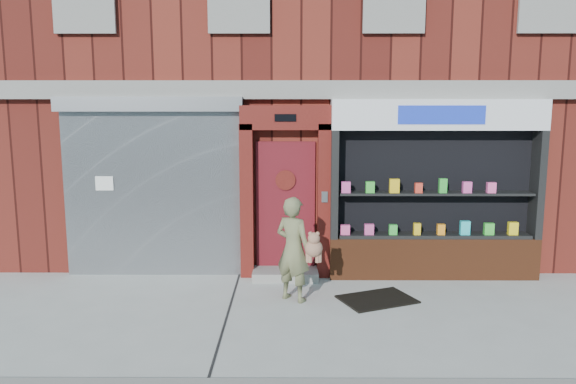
{
  "coord_description": "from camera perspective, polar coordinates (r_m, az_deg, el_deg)",
  "views": [
    {
      "loc": [
        -0.66,
        -7.44,
        2.96
      ],
      "look_at": [
        -0.7,
        1.0,
        1.6
      ],
      "focal_mm": 35.0,
      "sensor_mm": 36.0,
      "label": 1
    }
  ],
  "objects": [
    {
      "name": "pharmacy_bay",
      "position": [
        9.69,
        14.67,
        -0.55
      ],
      "size": [
        3.5,
        0.41,
        3.0
      ],
      "color": "brown",
      "rests_on": "ground"
    },
    {
      "name": "woman",
      "position": [
        8.38,
        0.68,
        -5.79
      ],
      "size": [
        0.78,
        0.64,
        1.58
      ],
      "color": "#686A45",
      "rests_on": "ground"
    },
    {
      "name": "red_door_bay",
      "position": [
        9.42,
        -0.26,
        -0.0
      ],
      "size": [
        1.52,
        0.58,
        2.9
      ],
      "color": "#4F110D",
      "rests_on": "ground"
    },
    {
      "name": "shutter_bay",
      "position": [
        9.74,
        -13.63,
        1.59
      ],
      "size": [
        3.1,
        0.3,
        3.04
      ],
      "color": "gray",
      "rests_on": "ground"
    },
    {
      "name": "building",
      "position": [
        13.49,
        3.18,
        13.57
      ],
      "size": [
        12.0,
        8.16,
        8.0
      ],
      "color": "#4B1611",
      "rests_on": "ground"
    },
    {
      "name": "ground",
      "position": [
        8.03,
        5.1,
        -12.47
      ],
      "size": [
        80.0,
        80.0,
        0.0
      ],
      "primitive_type": "plane",
      "color": "#9E9E99",
      "rests_on": "ground"
    },
    {
      "name": "doormat",
      "position": [
        8.71,
        9.03,
        -10.71
      ],
      "size": [
        1.27,
        1.1,
        0.03
      ],
      "primitive_type": "cube",
      "rotation": [
        0.0,
        0.0,
        0.4
      ],
      "color": "black",
      "rests_on": "ground"
    }
  ]
}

